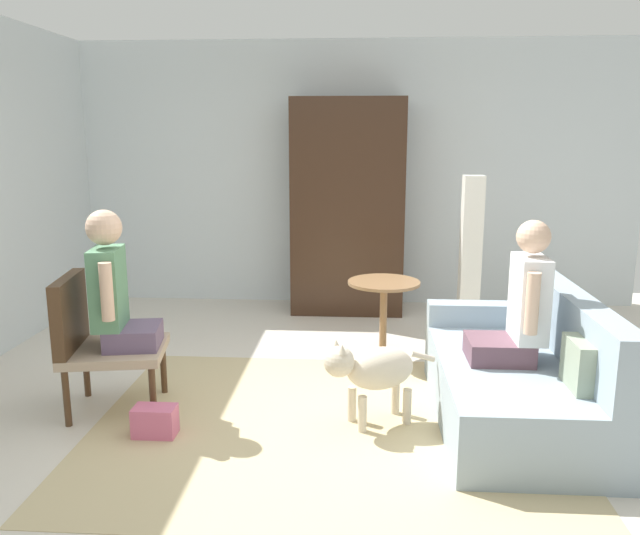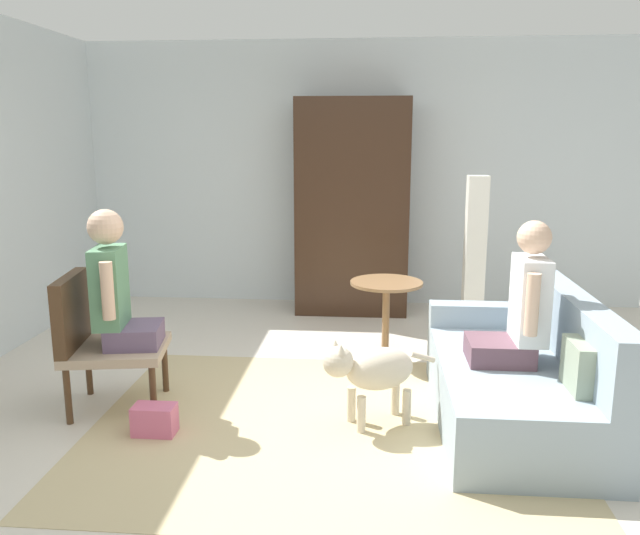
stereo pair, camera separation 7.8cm
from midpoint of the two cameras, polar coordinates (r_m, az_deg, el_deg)
name	(u,v)px [view 2 (the right image)]	position (r m, az deg, el deg)	size (l,w,h in m)	color
ground_plane	(330,416)	(4.27, 1.47, -13.36)	(7.10, 7.10, 0.00)	beige
back_wall	(350,175)	(6.89, 3.07, 8.40)	(6.28, 0.12, 2.80)	silver
area_rug	(325,425)	(4.15, 1.05, -14.08)	(2.96, 2.39, 0.01)	#C6B284
couch	(522,380)	(4.28, 18.36, -9.70)	(0.93, 1.71, 0.84)	#8EA0AD
armchair	(96,334)	(4.45, -19.20, -5.71)	(0.72, 0.67, 0.92)	#4C331E
person_on_couch	(521,307)	(4.10, 18.29, -3.39)	(0.47, 0.51, 0.90)	#64434F
person_on_armchair	(116,288)	(4.34, -17.56, -1.81)	(0.46, 0.50, 0.92)	#64506C
round_end_table	(386,306)	(5.18, 6.44, -3.53)	(0.59, 0.59, 0.66)	olive
dog	(373,370)	(4.04, 5.35, -9.23)	(0.72, 0.43, 0.58)	beige
column_lamp	(474,259)	(5.85, 14.20, 0.80)	(0.20, 0.20, 1.48)	#4C4742
armoire_cabinet	(352,207)	(6.51, 3.30, 5.47)	(1.14, 0.56, 2.19)	#382316
handbag	(155,420)	(4.12, -14.24, -13.26)	(0.26, 0.15, 0.19)	#D8668C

